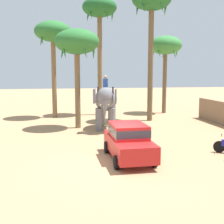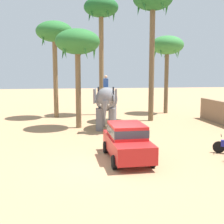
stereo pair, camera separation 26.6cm
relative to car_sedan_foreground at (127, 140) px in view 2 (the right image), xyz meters
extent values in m
plane|color=tan|center=(-0.83, -0.68, -0.93)|extent=(120.00, 120.00, 0.00)
cube|color=red|center=(0.00, -0.04, -0.25)|extent=(1.74, 4.12, 0.76)
cube|color=red|center=(0.00, 0.06, 0.45)|extent=(1.58, 2.11, 0.64)
cube|color=#2D3842|center=(0.00, 0.06, 0.45)|extent=(1.60, 2.13, 0.35)
cylinder|color=black|center=(0.86, -1.30, -0.63)|extent=(0.19, 0.60, 0.60)
cylinder|color=black|center=(-0.84, -1.32, -0.63)|extent=(0.19, 0.60, 0.60)
cylinder|color=black|center=(0.84, 1.24, -0.63)|extent=(0.19, 0.60, 0.60)
cylinder|color=black|center=(-0.86, 1.23, -0.63)|extent=(0.19, 0.60, 0.60)
ellipsoid|color=slate|center=(0.14, 7.78, 1.22)|extent=(2.18, 3.35, 1.70)
cylinder|color=slate|center=(0.39, 6.78, -0.13)|extent=(0.52, 0.52, 1.60)
cylinder|color=slate|center=(-0.47, 6.95, -0.13)|extent=(0.52, 0.52, 1.60)
cylinder|color=slate|center=(0.76, 8.60, -0.13)|extent=(0.52, 0.52, 1.60)
cylinder|color=slate|center=(-0.11, 8.77, -0.13)|extent=(0.52, 0.52, 1.60)
ellipsoid|color=slate|center=(-0.18, 6.18, 1.52)|extent=(1.27, 1.20, 1.20)
cube|color=slate|center=(0.55, 6.14, 1.57)|extent=(0.27, 0.81, 0.96)
cube|color=slate|center=(-0.86, 6.42, 1.57)|extent=(0.27, 0.81, 0.96)
cone|color=slate|center=(-0.26, 5.74, 0.52)|extent=(0.42, 0.42, 1.60)
cone|color=beige|center=(0.00, 5.74, 1.02)|extent=(0.23, 0.58, 0.21)
cone|color=beige|center=(-0.51, 5.84, 1.02)|extent=(0.23, 0.58, 0.21)
cube|color=#2D519E|center=(-0.02, 6.94, 2.42)|extent=(0.38, 0.30, 0.60)
sphere|color=tan|center=(-0.02, 6.94, 2.84)|extent=(0.22, 0.22, 0.22)
cylinder|color=#333338|center=(0.49, 6.84, 1.87)|extent=(0.12, 0.12, 0.55)
cylinder|color=#333338|center=(-0.53, 7.04, 1.87)|extent=(0.12, 0.12, 0.55)
cylinder|color=black|center=(4.86, 0.31, -0.63)|extent=(0.58, 0.36, 0.60)
cylinder|color=black|center=(4.94, 0.27, -0.01)|extent=(0.29, 0.51, 0.04)
cylinder|color=brown|center=(-3.62, 13.70, 2.78)|extent=(0.41, 0.41, 7.41)
ellipsoid|color=#286B2D|center=(-3.62, 13.70, 6.68)|extent=(3.20, 3.20, 1.80)
cone|color=#286B2D|center=(-2.42, 13.70, 6.18)|extent=(0.40, 0.92, 1.64)
cone|color=#286B2D|center=(-3.25, 14.84, 6.18)|extent=(0.91, 0.57, 1.67)
cone|color=#286B2D|center=(-4.59, 14.40, 6.18)|extent=(0.73, 0.83, 1.69)
cone|color=#286B2D|center=(-4.59, 12.99, 6.18)|extent=(0.73, 0.83, 1.69)
cone|color=#286B2D|center=(-3.25, 12.56, 6.18)|extent=(0.91, 0.57, 1.67)
cylinder|color=brown|center=(0.66, 14.77, 3.98)|extent=(0.44, 0.44, 9.82)
ellipsoid|color=#1E5B28|center=(0.66, 14.77, 9.09)|extent=(3.20, 3.20, 1.80)
cone|color=#1E5B28|center=(1.86, 14.77, 8.59)|extent=(0.40, 0.92, 1.64)
cone|color=#1E5B28|center=(1.03, 15.91, 8.59)|extent=(0.91, 0.57, 1.67)
cone|color=#1E5B28|center=(-0.31, 15.47, 8.59)|extent=(0.73, 0.83, 1.69)
cone|color=#1E5B28|center=(-0.31, 14.06, 8.59)|extent=(0.73, 0.83, 1.69)
cone|color=#1E5B28|center=(1.03, 13.63, 8.59)|extent=(0.91, 0.57, 1.67)
cylinder|color=brown|center=(4.33, 10.57, 3.94)|extent=(0.44, 0.44, 9.73)
cone|color=#1E5B28|center=(5.53, 10.57, 8.50)|extent=(0.40, 0.92, 1.64)
cone|color=#1E5B28|center=(4.70, 11.71, 8.50)|extent=(0.91, 0.57, 1.67)
cone|color=#1E5B28|center=(3.36, 11.28, 8.50)|extent=(0.73, 0.83, 1.69)
cone|color=#1E5B28|center=(3.36, 9.87, 8.50)|extent=(0.73, 0.83, 1.69)
cone|color=#1E5B28|center=(4.70, 9.43, 8.50)|extent=(0.91, 0.57, 1.67)
cylinder|color=brown|center=(-1.86, 8.35, 2.10)|extent=(0.39, 0.39, 6.05)
ellipsoid|color=#286B2D|center=(-1.86, 8.35, 5.32)|extent=(3.20, 3.20, 1.80)
cone|color=#286B2D|center=(-0.66, 8.35, 4.82)|extent=(0.40, 0.92, 1.64)
cone|color=#286B2D|center=(-1.49, 9.49, 4.82)|extent=(0.91, 0.57, 1.67)
cone|color=#286B2D|center=(-2.83, 9.06, 4.82)|extent=(0.73, 0.83, 1.69)
cone|color=#286B2D|center=(-2.83, 7.65, 4.82)|extent=(0.73, 0.83, 1.69)
cone|color=#286B2D|center=(-1.49, 7.21, 4.82)|extent=(0.91, 0.57, 1.67)
cylinder|color=brown|center=(7.13, 14.78, 2.31)|extent=(0.40, 0.40, 6.48)
ellipsoid|color=#337A38|center=(7.13, 14.78, 5.75)|extent=(3.20, 3.20, 1.80)
cone|color=#337A38|center=(8.33, 14.78, 5.25)|extent=(0.40, 0.92, 1.64)
cone|color=#337A38|center=(7.50, 15.92, 5.25)|extent=(0.91, 0.57, 1.67)
cone|color=#337A38|center=(6.16, 15.48, 5.25)|extent=(0.73, 0.83, 1.69)
cone|color=#337A38|center=(6.16, 14.07, 5.25)|extent=(0.73, 0.83, 1.69)
cone|color=#337A38|center=(7.50, 13.63, 5.25)|extent=(0.91, 0.57, 1.67)
camera|label=1|loc=(-3.14, -13.27, 3.21)|focal=47.35mm
camera|label=2|loc=(-2.88, -13.31, 3.21)|focal=47.35mm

